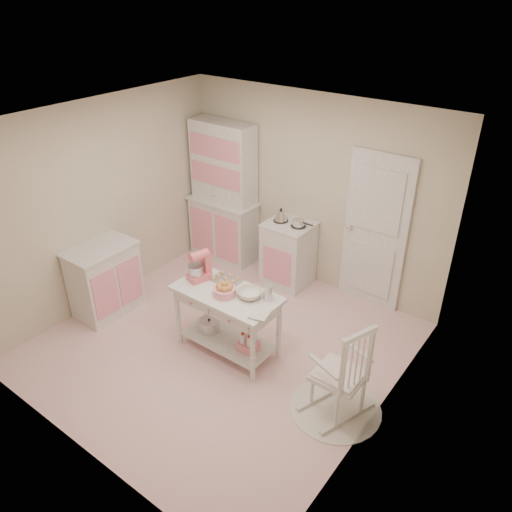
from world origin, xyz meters
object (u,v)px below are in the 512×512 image
at_px(stove, 288,253).
at_px(stand_mixer, 198,266).
at_px(hutch, 223,193).
at_px(rocking_chair, 340,367).
at_px(base_cabinet, 105,280).
at_px(work_table, 227,322).
at_px(bread_basket, 225,291).

height_order(stove, stand_mixer, stand_mixer).
distance_m(hutch, stove, 1.33).
bearing_deg(stove, stand_mixer, -95.48).
height_order(hutch, rocking_chair, hutch).
relative_size(base_cabinet, work_table, 0.77).
bearing_deg(work_table, stand_mixer, 177.27).
xyz_separation_m(rocking_chair, bread_basket, (-1.42, 0.00, 0.30)).
xyz_separation_m(rocking_chair, work_table, (-1.44, 0.05, -0.15)).
bearing_deg(bread_basket, work_table, 111.80).
bearing_deg(rocking_chair, stove, 154.98).
xyz_separation_m(work_table, stand_mixer, (-0.42, 0.02, 0.57)).
bearing_deg(stove, base_cabinet, -127.15).
bearing_deg(stove, bread_basket, -80.41).
bearing_deg(stove, hutch, 177.61).
bearing_deg(rocking_chair, work_table, -162.46).
bearing_deg(hutch, bread_basket, -49.47).
height_order(hutch, bread_basket, hutch).
distance_m(hutch, base_cabinet, 2.10).
distance_m(work_table, stand_mixer, 0.71).
bearing_deg(bread_basket, base_cabinet, -171.53).
relative_size(base_cabinet, stand_mixer, 2.71).
height_order(stove, base_cabinet, same).
relative_size(stove, bread_basket, 3.68).
distance_m(stove, bread_basket, 1.75).
relative_size(hutch, stand_mixer, 6.12).
xyz_separation_m(stove, stand_mixer, (-0.16, -1.62, 0.51)).
xyz_separation_m(work_table, bread_basket, (0.02, -0.05, 0.45)).
bearing_deg(hutch, rocking_chair, -30.92).
bearing_deg(stand_mixer, work_table, 13.64).
relative_size(rocking_chair, stand_mixer, 3.24).
bearing_deg(stove, work_table, -80.81).
height_order(base_cabinet, stand_mixer, stand_mixer).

